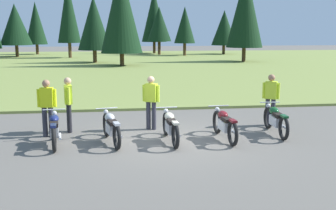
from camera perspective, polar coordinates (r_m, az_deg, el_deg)
The scene contains 12 objects.
ground_plane at distance 11.53m, azimuth 0.38°, elevation -4.94°, with size 140.00×140.00×0.00m, color #605B54.
grass_moorland at distance 37.55m, azimuth -5.06°, elevation 5.78°, with size 80.00×44.00×0.10m, color olive.
forest_treeline at distance 43.84m, azimuth -8.90°, elevation 12.04°, with size 32.61×26.56×8.61m.
motorcycle_navy at distance 11.40m, azimuth -15.61°, elevation -3.24°, with size 0.63×2.10×0.88m.
motorcycle_silver at distance 11.28m, azimuth -7.95°, elevation -3.09°, with size 0.72×2.07×0.88m.
motorcycle_cream at distance 11.28m, azimuth 0.34°, elevation -2.99°, with size 0.62×2.10×0.88m.
motorcycle_maroon at distance 11.63m, azimuth 7.91°, elevation -2.68°, with size 0.62×2.10×0.88m.
motorcycle_british_green at distance 12.52m, azimuth 14.81°, elevation -2.00°, with size 0.62×2.10×0.88m.
rider_with_back_turned at distance 12.60m, azimuth -2.39°, elevation 0.79°, with size 0.51×0.34×1.67m.
rider_in_hivis_vest at distance 13.54m, azimuth 14.19°, elevation 1.15°, with size 0.49×0.37×1.67m.
rider_near_row_end at distance 12.20m, azimuth -16.56°, elevation 0.05°, with size 0.55×0.24×1.67m.
rider_checking_bike at distance 12.60m, azimuth -13.76°, elevation 0.50°, with size 0.28×0.54×1.67m.
Camera 1 is at (-1.50, -11.02, 3.05)m, focal length 43.56 mm.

